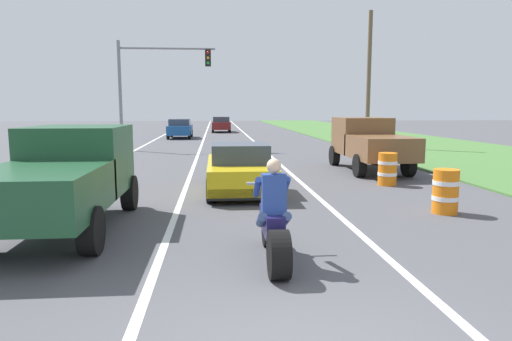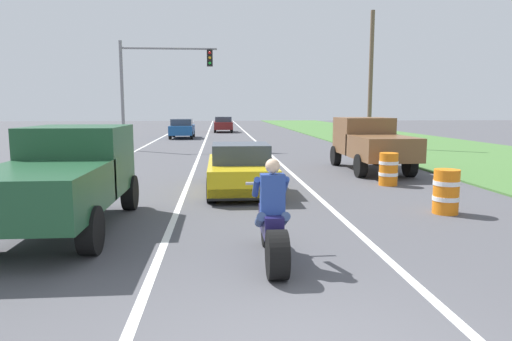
{
  "view_description": "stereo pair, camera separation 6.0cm",
  "coord_description": "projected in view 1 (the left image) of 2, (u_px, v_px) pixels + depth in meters",
  "views": [
    {
      "loc": [
        -0.89,
        -3.72,
        2.36
      ],
      "look_at": [
        -0.02,
        6.19,
        1.0
      ],
      "focal_mm": 32.17,
      "sensor_mm": 36.0,
      "label": 1
    },
    {
      "loc": [
        -0.83,
        -3.73,
        2.36
      ],
      "look_at": [
        -0.02,
        6.19,
        1.0
      ],
      "focal_mm": 32.17,
      "sensor_mm": 36.0,
      "label": 2
    }
  ],
  "objects": [
    {
      "name": "construction_barrel_nearest",
      "position": [
        446.0,
        191.0,
        10.29
      ],
      "size": [
        0.58,
        0.58,
        1.0
      ],
      "color": "orange",
      "rests_on": "ground"
    },
    {
      "name": "lane_stripe_left_solid",
      "position": [
        127.0,
        154.0,
        23.34
      ],
      "size": [
        0.14,
        120.0,
        0.01
      ],
      "primitive_type": "cube",
      "color": "white",
      "rests_on": "ground"
    },
    {
      "name": "lane_stripe_right_solid",
      "position": [
        267.0,
        153.0,
        23.96
      ],
      "size": [
        0.14,
        120.0,
        0.01
      ],
      "primitive_type": "cube",
      "color": "white",
      "rests_on": "ground"
    },
    {
      "name": "distant_car_further_ahead",
      "position": [
        221.0,
        124.0,
        44.61
      ],
      "size": [
        1.8,
        4.0,
        1.5
      ],
      "color": "maroon",
      "rests_on": "ground"
    },
    {
      "name": "utility_pole_roadside",
      "position": [
        369.0,
        81.0,
        26.49
      ],
      "size": [
        0.24,
        0.24,
        7.84
      ],
      "primitive_type": "cylinder",
      "color": "brown",
      "rests_on": "ground"
    },
    {
      "name": "construction_barrel_mid",
      "position": [
        387.0,
        169.0,
        14.05
      ],
      "size": [
        0.58,
        0.58,
        1.0
      ],
      "color": "orange",
      "rests_on": "ground"
    },
    {
      "name": "sports_car_yellow",
      "position": [
        240.0,
        169.0,
        13.02
      ],
      "size": [
        1.84,
        4.3,
        1.37
      ],
      "color": "yellow",
      "rests_on": "ground"
    },
    {
      "name": "pickup_truck_right_shoulder_brown",
      "position": [
        369.0,
        141.0,
        17.24
      ],
      "size": [
        2.02,
        4.8,
        1.98
      ],
      "color": "brown",
      "rests_on": "ground"
    },
    {
      "name": "pickup_truck_left_lane_dark_green",
      "position": [
        65.0,
        174.0,
        8.8
      ],
      "size": [
        2.02,
        4.8,
        1.98
      ],
      "color": "#1E4C2D",
      "rests_on": "ground"
    },
    {
      "name": "grass_verge_right",
      "position": [
        453.0,
        151.0,
        24.84
      ],
      "size": [
        10.0,
        120.0,
        0.06
      ],
      "primitive_type": "cube",
      "color": "#477538",
      "rests_on": "ground"
    },
    {
      "name": "distant_car_far_ahead",
      "position": [
        180.0,
        128.0,
        35.71
      ],
      "size": [
        1.8,
        4.0,
        1.5
      ],
      "color": "#194C8C",
      "rests_on": "ground"
    },
    {
      "name": "traffic_light_mast_near",
      "position": [
        151.0,
        77.0,
        25.31
      ],
      "size": [
        5.35,
        0.34,
        6.0
      ],
      "color": "gray",
      "rests_on": "ground"
    },
    {
      "name": "lane_stripe_centre_dashed",
      "position": [
        198.0,
        154.0,
        23.65
      ],
      "size": [
        0.14,
        120.0,
        0.01
      ],
      "primitive_type": "cube",
      "color": "white",
      "rests_on": "ground"
    },
    {
      "name": "motorcycle_with_rider",
      "position": [
        274.0,
        226.0,
        6.9
      ],
      "size": [
        0.7,
        2.21,
        1.62
      ],
      "color": "black",
      "rests_on": "ground"
    }
  ]
}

